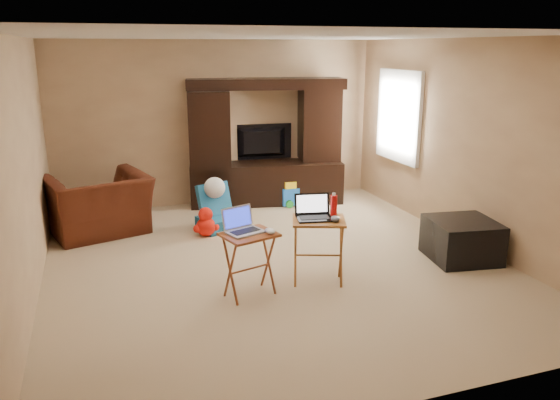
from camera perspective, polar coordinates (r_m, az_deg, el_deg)
name	(u,v)px	position (r m, az deg, el deg)	size (l,w,h in m)	color
floor	(274,262)	(6.32, -0.59, -6.53)	(5.50, 5.50, 0.00)	beige
ceiling	(274,36)	(5.85, -0.66, 16.77)	(5.50, 5.50, 0.00)	silver
wall_back	(218,123)	(8.58, -6.46, 7.98)	(5.00, 5.00, 0.00)	tan
wall_front	(411,235)	(3.54, 13.52, -3.60)	(5.00, 5.00, 0.00)	tan
wall_left	(24,172)	(5.71, -25.22, 2.66)	(5.50, 5.50, 0.00)	tan
wall_right	(466,143)	(7.14, 18.90, 5.67)	(5.50, 5.50, 0.00)	tan
window_pane	(400,116)	(8.37, 12.42, 8.56)	(1.20, 1.20, 0.00)	white
window_frame	(399,116)	(8.36, 12.30, 8.56)	(0.06, 1.14, 1.34)	white
entertainment_center	(266,142)	(8.48, -1.46, 6.06)	(2.37, 0.59, 1.94)	black
television	(262,143)	(8.69, -1.87, 6.02)	(0.98, 0.13, 0.57)	black
recliner	(99,205)	(7.54, -18.44, -0.48)	(1.21, 1.06, 0.79)	#4E1B10
child_rocker	(217,208)	(7.37, -6.57, -0.80)	(0.46, 0.53, 0.62)	#175680
plush_toy	(206,222)	(7.17, -7.76, -2.25)	(0.35, 0.30, 0.39)	red
push_toy	(297,192)	(8.55, 1.76, 0.88)	(0.54, 0.38, 0.40)	blue
ottoman	(462,240)	(6.69, 18.46, -3.96)	(0.73, 0.73, 0.47)	black
tray_table_left	(250,265)	(5.41, -3.20, -6.76)	(0.50, 0.40, 0.65)	brown
tray_table_right	(318,251)	(5.70, 4.01, -5.35)	(0.53, 0.43, 0.69)	#A45D27
laptop_left	(245,221)	(5.28, -3.67, -2.22)	(0.34, 0.28, 0.24)	#A3A4A8
laptop_right	(315,208)	(5.55, 3.64, -0.83)	(0.36, 0.30, 0.24)	black
mouse_left	(270,231)	(5.28, -1.06, -3.26)	(0.08, 0.13, 0.05)	silver
mouse_right	(335,219)	(5.52, 5.81, -1.96)	(0.09, 0.14, 0.06)	#3E3F43
water_bottle	(334,205)	(5.70, 5.64, -0.57)	(0.07, 0.07, 0.21)	red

